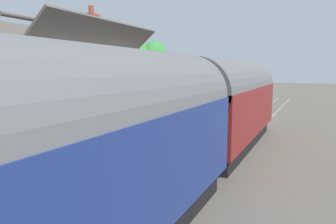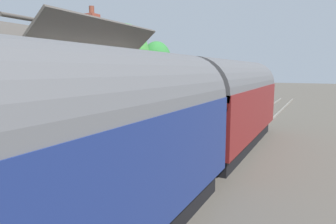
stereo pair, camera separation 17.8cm
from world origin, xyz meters
name	(u,v)px [view 2 (the right image)]	position (x,y,z in m)	size (l,w,h in m)	color
ground_plane	(221,139)	(0.00, 0.00, 0.00)	(160.00, 160.00, 0.00)	#4C473F
platform	(159,125)	(0.00, 4.01, 0.44)	(32.00, 6.02, 0.88)	#A39B8C
platform_edge_coping	(202,122)	(0.00, 1.18, 0.88)	(32.00, 0.36, 0.02)	beige
rail_near	(250,140)	(0.00, -1.62, 0.07)	(52.00, 0.08, 0.14)	gray
rail_far	(224,138)	(0.00, -0.18, 0.07)	(52.00, 0.08, 0.14)	gray
train	(198,115)	(-5.90, -0.90, 2.22)	(19.37, 2.73, 4.32)	black
station_building	(78,98)	(-5.90, 4.95, 2.59)	(6.82, 4.34, 5.92)	white
bench_mid_platform	(212,99)	(8.27, 3.40, 1.35)	(1.41, 0.46, 0.88)	#26727F
bench_platform_end	(174,109)	(0.91, 3.41, 1.35)	(1.41, 0.46, 0.88)	#26727F
planter_corner_building	(175,102)	(5.65, 5.61, 1.28)	(0.48, 0.48, 0.80)	#9E5138
planter_under_sign	(136,110)	(-0.12, 5.61, 1.31)	(0.57, 0.57, 0.84)	black
planter_edge_near	(169,103)	(3.28, 4.99, 1.43)	(0.76, 0.76, 1.04)	teal
planter_edge_far	(176,104)	(4.04, 4.78, 1.28)	(0.52, 0.52, 0.78)	gray
station_sign_board	(217,95)	(4.17, 1.61, 2.06)	(0.96, 0.06, 1.57)	black
tree_behind_building	(157,59)	(11.05, 10.35, 4.91)	(3.20, 2.87, 6.73)	#4C3828
tree_mid_background	(77,66)	(2.17, 12.72, 4.18)	(3.46, 2.96, 6.25)	#4C3828
tree_distant	(126,59)	(7.74, 11.84, 4.83)	(5.16, 4.41, 8.17)	#4C3828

